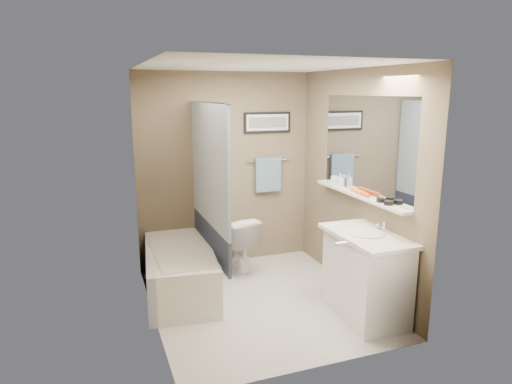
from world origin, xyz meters
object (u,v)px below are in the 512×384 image
object	(u,v)px
vanity	(366,277)
candle_bowl_near	(389,203)
glass_jar	(334,180)
candle_bowl_far	(381,200)
hair_brush_back	(356,191)
bathtub	(180,271)
soap_bottle	(340,180)
toilet	(233,244)
hair_brush_front	(364,193)

from	to	relation	value
vanity	candle_bowl_near	world-z (taller)	candle_bowl_near
vanity	glass_jar	bearing A→B (deg)	83.10
candle_bowl_far	hair_brush_back	world-z (taller)	hair_brush_back
bathtub	hair_brush_back	xyz separation A→B (m)	(1.79, -0.63, 0.89)
soap_bottle	glass_jar	bearing A→B (deg)	90.00
vanity	soap_bottle	size ratio (longest dim) A/B	6.08
toilet	hair_brush_back	bearing A→B (deg)	121.89
vanity	candle_bowl_far	world-z (taller)	candle_bowl_far
vanity	glass_jar	xyz separation A→B (m)	(0.19, 0.98, 0.77)
candle_bowl_far	glass_jar	bearing A→B (deg)	90.00
glass_jar	hair_brush_front	bearing A→B (deg)	-90.00
bathtub	vanity	distance (m)	1.97
hair_brush_back	soap_bottle	xyz separation A→B (m)	(0.00, 0.34, 0.05)
hair_brush_front	soap_bottle	world-z (taller)	soap_bottle
hair_brush_back	toilet	bearing A→B (deg)	136.15
bathtub	toilet	xyz separation A→B (m)	(0.73, 0.38, 0.10)
vanity	toilet	bearing A→B (deg)	123.32
toilet	soap_bottle	bearing A→B (deg)	133.25
glass_jar	candle_bowl_near	bearing A→B (deg)	-90.00
hair_brush_front	soap_bottle	distance (m)	0.48
vanity	candle_bowl_far	distance (m)	0.76
toilet	vanity	size ratio (longest dim) A/B	0.77
toilet	vanity	world-z (taller)	vanity
vanity	glass_jar	world-z (taller)	glass_jar
toilet	soap_bottle	size ratio (longest dim) A/B	4.70
toilet	soap_bottle	xyz separation A→B (m)	(1.05, -0.67, 0.84)
vanity	soap_bottle	xyz separation A→B (m)	(0.19, 0.86, 0.79)
candle_bowl_far	glass_jar	size ratio (longest dim) A/B	0.90
candle_bowl_far	toilet	bearing A→B (deg)	126.01
bathtub	hair_brush_back	bearing A→B (deg)	-12.83
bathtub	vanity	size ratio (longest dim) A/B	1.67
hair_brush_front	soap_bottle	xyz separation A→B (m)	(0.00, 0.48, 0.05)
toilet	hair_brush_back	world-z (taller)	hair_brush_back
candle_bowl_far	soap_bottle	bearing A→B (deg)	90.00
hair_brush_front	soap_bottle	size ratio (longest dim) A/B	1.49
toilet	hair_brush_front	distance (m)	1.75
toilet	glass_jar	xyz separation A→B (m)	(1.05, -0.55, 0.82)
glass_jar	soap_bottle	bearing A→B (deg)	-90.00
candle_bowl_far	soap_bottle	world-z (taller)	soap_bottle
vanity	soap_bottle	world-z (taller)	soap_bottle
vanity	candle_bowl_near	size ratio (longest dim) A/B	10.00
candle_bowl_near	toilet	bearing A→B (deg)	123.88
vanity	hair_brush_front	bearing A→B (deg)	67.88
bathtub	hair_brush_front	bearing A→B (deg)	-16.70
candle_bowl_near	hair_brush_back	size ratio (longest dim) A/B	0.41
candle_bowl_near	soap_bottle	size ratio (longest dim) A/B	0.61
vanity	hair_brush_back	xyz separation A→B (m)	(0.19, 0.52, 0.74)
hair_brush_back	glass_jar	world-z (taller)	glass_jar
bathtub	soap_bottle	world-z (taller)	soap_bottle
soap_bottle	candle_bowl_near	bearing A→B (deg)	-90.00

